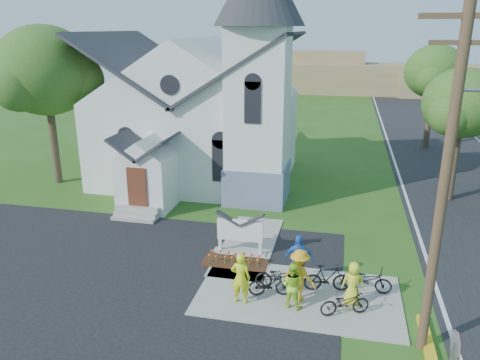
% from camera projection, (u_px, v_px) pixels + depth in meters
% --- Properties ---
extents(ground, '(120.00, 120.00, 0.00)m').
position_uv_depth(ground, '(253.00, 298.00, 16.21)').
color(ground, '#2D5418').
rests_on(ground, ground).
extents(parking_lot, '(20.00, 16.00, 0.02)m').
position_uv_depth(parking_lot, '(39.00, 305.00, 15.81)').
color(parking_lot, black).
rests_on(parking_lot, ground).
extents(road, '(8.00, 90.00, 0.02)m').
position_uv_depth(road, '(465.00, 184.00, 28.03)').
color(road, black).
rests_on(road, ground).
extents(sidewalk, '(7.00, 4.00, 0.05)m').
position_uv_depth(sidewalk, '(298.00, 295.00, 16.35)').
color(sidewalk, gray).
rests_on(sidewalk, ground).
extents(church, '(12.35, 12.00, 13.00)m').
position_uv_depth(church, '(203.00, 94.00, 27.29)').
color(church, white).
rests_on(church, ground).
extents(church_sign, '(2.20, 0.40, 1.70)m').
position_uv_depth(church_sign, '(240.00, 231.00, 19.11)').
color(church_sign, gray).
rests_on(church_sign, ground).
extents(flower_bed, '(2.60, 1.10, 0.07)m').
position_uv_depth(flower_bed, '(235.00, 263.00, 18.58)').
color(flower_bed, '#381B0F').
rests_on(flower_bed, ground).
extents(utility_pole, '(3.45, 0.28, 10.00)m').
position_uv_depth(utility_pole, '(449.00, 172.00, 12.02)').
color(utility_pole, '#4A3225').
rests_on(utility_pole, ground).
extents(stop_sign, '(0.11, 0.76, 2.48)m').
position_uv_depth(stop_sign, '(453.00, 358.00, 10.63)').
color(stop_sign, gray).
rests_on(stop_sign, ground).
extents(tree_lot_corner, '(5.60, 5.60, 9.15)m').
position_uv_depth(tree_lot_corner, '(45.00, 71.00, 26.34)').
color(tree_lot_corner, '#382A1E').
rests_on(tree_lot_corner, ground).
extents(tree_road_near, '(4.00, 4.00, 7.05)m').
position_uv_depth(tree_road_near, '(462.00, 104.00, 23.95)').
color(tree_road_near, '#382A1E').
rests_on(tree_road_near, ground).
extents(tree_road_mid, '(4.40, 4.40, 7.80)m').
position_uv_depth(tree_road_mid, '(435.00, 72.00, 34.79)').
color(tree_road_mid, '#382A1E').
rests_on(tree_road_mid, ground).
extents(distant_hills, '(61.00, 10.00, 5.60)m').
position_uv_depth(distant_hills, '(352.00, 77.00, 67.07)').
color(distant_hills, olive).
rests_on(distant_hills, ground).
extents(cyclist_0, '(0.68, 0.45, 1.82)m').
position_uv_depth(cyclist_0, '(241.00, 278.00, 15.63)').
color(cyclist_0, yellow).
rests_on(cyclist_0, sidewalk).
extents(bike_0, '(1.84, 0.85, 0.93)m').
position_uv_depth(bike_0, '(280.00, 277.00, 16.60)').
color(bike_0, black).
rests_on(bike_0, sidewalk).
extents(cyclist_1, '(0.90, 0.77, 1.60)m').
position_uv_depth(cyclist_1, '(292.00, 285.00, 15.43)').
color(cyclist_1, '#A6E32A').
rests_on(cyclist_1, sidewalk).
extents(bike_1, '(1.60, 0.79, 0.92)m').
position_uv_depth(bike_1, '(270.00, 284.00, 16.15)').
color(bike_1, black).
rests_on(bike_1, sidewalk).
extents(cyclist_2, '(1.13, 0.54, 1.87)m').
position_uv_depth(cyclist_2, '(299.00, 259.00, 16.83)').
color(cyclist_2, blue).
rests_on(cyclist_2, sidewalk).
extents(bike_2, '(1.75, 1.15, 0.87)m').
position_uv_depth(bike_2, '(345.00, 303.00, 15.09)').
color(bike_2, black).
rests_on(bike_2, sidewalk).
extents(cyclist_3, '(1.37, 1.11, 1.85)m').
position_uv_depth(cyclist_3, '(300.00, 275.00, 15.78)').
color(cyclist_3, gold).
rests_on(cyclist_3, sidewalk).
extents(bike_3, '(1.73, 0.80, 1.00)m').
position_uv_depth(bike_3, '(327.00, 278.00, 16.44)').
color(bike_3, black).
rests_on(bike_3, sidewalk).
extents(cyclist_4, '(0.77, 0.51, 1.53)m').
position_uv_depth(cyclist_4, '(353.00, 283.00, 15.58)').
color(cyclist_4, yellow).
rests_on(cyclist_4, sidewalk).
extents(bike_4, '(1.77, 0.78, 0.90)m').
position_uv_depth(bike_4, '(367.00, 279.00, 16.45)').
color(bike_4, black).
rests_on(bike_4, sidewalk).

